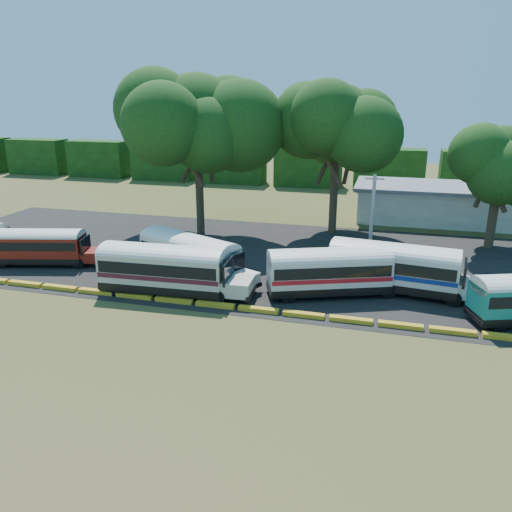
% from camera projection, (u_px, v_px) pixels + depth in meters
% --- Properties ---
extents(ground, '(160.00, 160.00, 0.00)m').
position_uv_depth(ground, '(189.00, 311.00, 32.95)').
color(ground, '#384A18').
rests_on(ground, ground).
extents(asphalt_strip, '(64.00, 24.00, 0.02)m').
position_uv_depth(asphalt_strip, '(252.00, 257.00, 43.72)').
color(asphalt_strip, black).
rests_on(asphalt_strip, ground).
extents(curb, '(53.70, 0.45, 0.30)m').
position_uv_depth(curb, '(194.00, 303.00, 33.82)').
color(curb, orange).
rests_on(curb, ground).
extents(terminal_building, '(19.00, 9.00, 4.00)m').
position_uv_depth(terminal_building, '(442.00, 203.00, 55.42)').
color(terminal_building, white).
rests_on(terminal_building, ground).
extents(treeline_backdrop, '(130.00, 4.00, 6.00)m').
position_uv_depth(treeline_backdrop, '(308.00, 166.00, 76.07)').
color(treeline_backdrop, black).
rests_on(treeline_backdrop, ground).
extents(bus_red, '(9.56, 4.44, 3.05)m').
position_uv_depth(bus_red, '(40.00, 245.00, 41.23)').
color(bus_red, black).
rests_on(bus_red, ground).
extents(bus_cream_west, '(11.07, 3.25, 3.60)m').
position_uv_depth(bus_cream_west, '(167.00, 267.00, 35.08)').
color(bus_cream_west, black).
rests_on(bus_cream_west, ground).
extents(bus_cream_east, '(10.61, 6.65, 3.45)m').
position_uv_depth(bus_cream_east, '(191.00, 254.00, 38.18)').
color(bus_cream_east, black).
rests_on(bus_cream_east, ground).
extents(bus_white_red, '(10.63, 6.16, 3.42)m').
position_uv_depth(bus_white_red, '(332.00, 269.00, 34.94)').
color(bus_white_red, black).
rests_on(bus_white_red, ground).
extents(bus_white_blue, '(11.15, 4.08, 3.58)m').
position_uv_depth(bus_white_blue, '(397.00, 265.00, 35.44)').
color(bus_white_blue, black).
rests_on(bus_white_blue, ground).
extents(tree_west, '(11.81, 11.81, 15.59)m').
position_uv_depth(tree_west, '(197.00, 120.00, 47.81)').
color(tree_west, '#34261A').
rests_on(tree_west, ground).
extents(tree_center, '(10.19, 10.19, 14.62)m').
position_uv_depth(tree_center, '(337.00, 124.00, 47.96)').
color(tree_center, '#34261A').
rests_on(tree_center, ground).
extents(tree_east, '(7.20, 7.20, 11.07)m').
position_uv_depth(tree_east, '(502.00, 157.00, 43.69)').
color(tree_east, '#34261A').
rests_on(tree_east, ground).
extents(utility_pole, '(1.60, 0.30, 7.35)m').
position_uv_depth(utility_pole, '(372.00, 217.00, 41.89)').
color(utility_pole, gray).
rests_on(utility_pole, ground).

